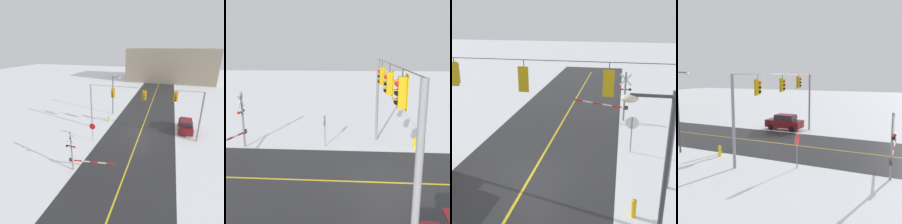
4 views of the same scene
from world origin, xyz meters
TOP-DOWN VIEW (x-y plane):
  - ground_plane at (0.00, 0.00)m, footprint 160.00×160.00m
  - signal_span at (0.05, -0.01)m, footprint 14.20×0.47m
  - stop_sign at (-5.28, -3.79)m, footprint 0.80×0.09m
  - railroad_crossing at (-4.41, -9.57)m, footprint 4.62×0.31m
  - fire_hydrant at (-5.31, 2.61)m, footprint 0.24×0.31m

SIDE VIEW (x-z plane):
  - ground_plane at x=0.00m, z-range 0.00..0.00m
  - fire_hydrant at x=-5.31m, z-range 0.03..0.91m
  - stop_sign at x=-5.28m, z-range 0.54..2.89m
  - railroad_crossing at x=-4.41m, z-range -0.01..3.99m
  - signal_span at x=0.05m, z-range 1.14..7.36m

